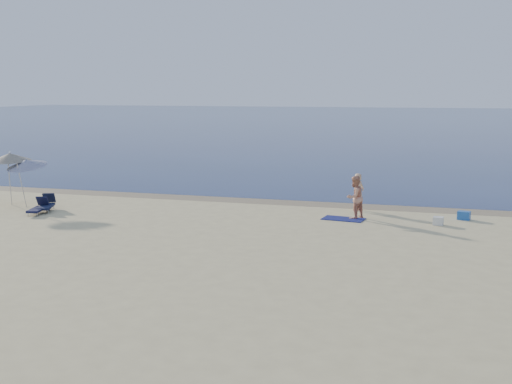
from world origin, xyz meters
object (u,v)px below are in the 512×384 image
Objects in this scene: person_left at (359,192)px; umbrella_near at (26,163)px; person_right at (355,197)px; blue_cooler at (464,215)px.

umbrella_near reaches higher than person_left.
person_left is 1.81m from person_right.
person_right is 14.78m from umbrella_near.
person_left is 4.53m from blue_cooler.
person_left is at bearing -145.69° from person_right.
blue_cooler is (4.36, 0.99, -0.71)m from person_right.
person_left is at bearing -177.03° from blue_cooler.
umbrella_near reaches higher than blue_cooler.
blue_cooler is (4.41, -0.82, -0.65)m from person_left.
person_right reaches higher than person_left.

